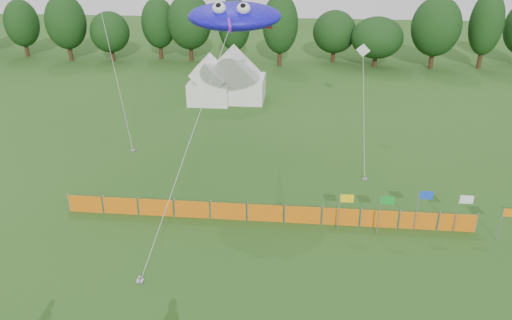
# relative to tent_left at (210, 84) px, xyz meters

# --- Properties ---
(treeline) EXTENTS (104.57, 8.78, 8.36)m
(treeline) POSITION_rel_tent_left_xyz_m (8.13, 15.18, 2.52)
(treeline) COLOR #382314
(treeline) RESTS_ON ground
(tent_left) EXTENTS (3.73, 3.73, 3.29)m
(tent_left) POSITION_rel_tent_left_xyz_m (0.00, 0.00, 0.00)
(tent_left) COLOR white
(tent_left) RESTS_ON ground
(tent_right) EXTENTS (5.06, 4.05, 3.57)m
(tent_right) POSITION_rel_tent_left_xyz_m (2.36, 0.89, 0.14)
(tent_right) COLOR white
(tent_right) RESTS_ON ground
(barrier_fence) EXTENTS (21.90, 0.06, 1.00)m
(barrier_fence) POSITION_rel_tent_left_xyz_m (6.69, -20.29, -1.16)
(barrier_fence) COLOR #D8640C
(barrier_fence) RESTS_ON ground
(flag_row) EXTENTS (10.73, 0.67, 2.28)m
(flag_row) POSITION_rel_tent_left_xyz_m (15.57, -20.70, -0.25)
(flag_row) COLOR gray
(flag_row) RESTS_ON ground
(stingray_kite) EXTENTS (5.74, 19.50, 10.78)m
(stingray_kite) POSITION_rel_tent_left_xyz_m (4.33, -13.50, 8.10)
(stingray_kite) COLOR #1A10E3
(stingray_kite) RESTS_ON ground
(small_kite_white) EXTENTS (1.07, 10.63, 6.51)m
(small_kite_white) POSITION_rel_tent_left_xyz_m (12.77, -7.82, 2.35)
(small_kite_white) COLOR white
(small_kite_white) RESTS_ON ground
(small_kite_dark) EXTENTS (7.00, 11.96, 13.27)m
(small_kite_dark) POSITION_rel_tent_left_xyz_m (-7.05, -5.26, 5.49)
(small_kite_dark) COLOR black
(small_kite_dark) RESTS_ON ground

